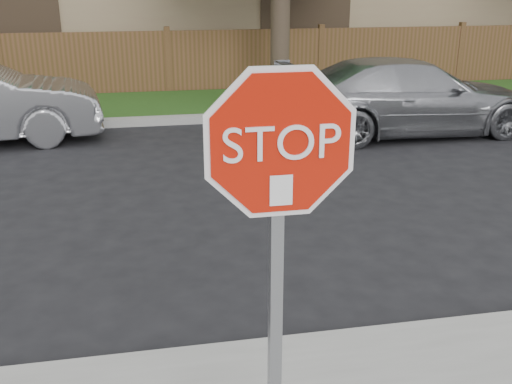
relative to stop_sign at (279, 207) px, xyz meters
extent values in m
plane|color=black|center=(0.11, 1.48, -1.83)|extent=(90.00, 90.00, 0.00)
cube|color=gray|center=(0.11, 9.63, -1.75)|extent=(70.00, 0.30, 0.15)
cube|color=#1E4714|center=(0.11, 11.28, -1.77)|extent=(70.00, 3.00, 0.12)
cube|color=#4D371B|center=(0.11, 12.88, -1.03)|extent=(70.00, 0.12, 1.60)
cylinder|color=#382B21|center=(2.61, 11.18, 0.13)|extent=(0.44, 0.44, 3.92)
cube|color=gray|center=(0.00, 0.05, -0.58)|extent=(0.07, 0.06, 2.30)
cylinder|color=white|center=(0.00, -0.02, 0.32)|extent=(1.01, 0.02, 1.01)
cylinder|color=#B71607|center=(0.00, -0.03, 0.32)|extent=(0.93, 0.02, 0.93)
cube|color=white|center=(0.00, -0.05, 0.10)|extent=(0.11, 0.00, 0.15)
imported|color=#999A9F|center=(4.39, 7.97, -1.11)|extent=(4.97, 2.11, 1.43)
camera|label=1|loc=(-0.62, -2.62, 1.05)|focal=42.00mm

